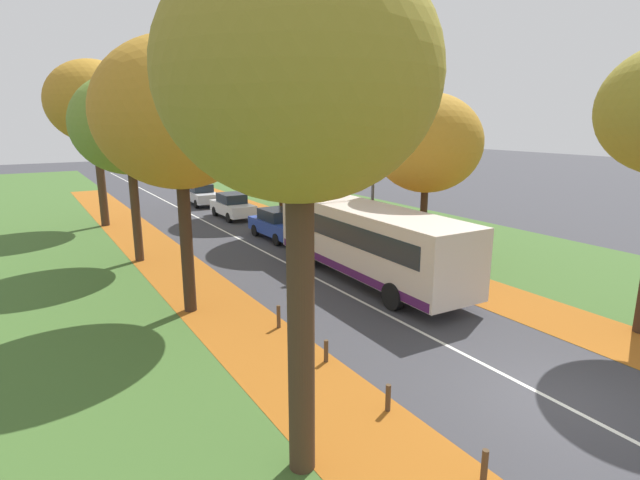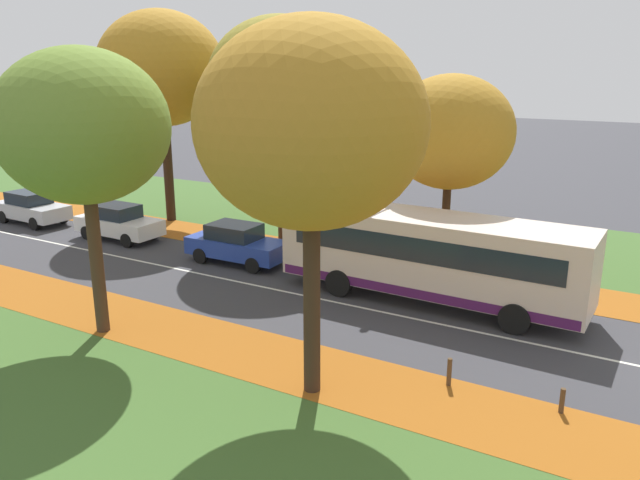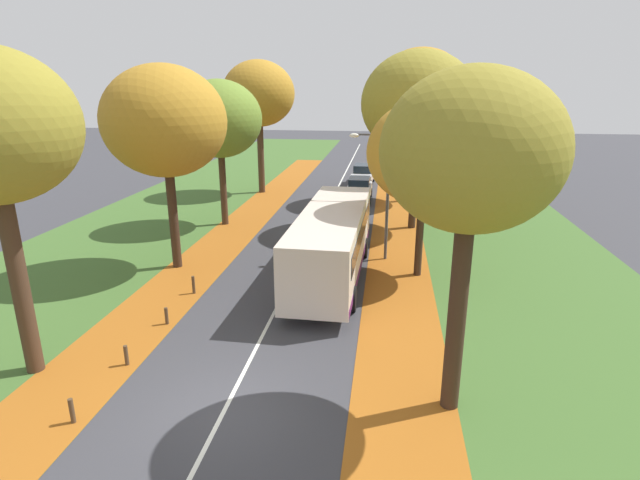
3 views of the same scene
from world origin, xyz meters
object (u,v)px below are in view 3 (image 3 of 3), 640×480
bollard_second (126,355)px  car_blue_lead (350,213)px  tree_left_far (259,94)px  bollard_nearest (72,411)px  streetlamp_right (381,182)px  car_silver_third_in_line (363,174)px  tree_left_mid (219,119)px  tree_right_far (420,91)px  car_white_following (359,189)px  tree_right_near (425,153)px  tree_right_nearest (472,154)px  bollard_third (166,316)px  tree_right_mid (419,104)px  bus (332,240)px  tree_left_near (165,122)px  bollard_fourth (193,285)px

bollard_second → car_blue_lead: 17.12m
tree_left_far → bollard_nearest: tree_left_far is taller
streetlamp_right → car_silver_third_in_line: (-1.75, 18.70, -2.92)m
tree_left_mid → tree_right_far: bearing=34.7°
car_white_following → tree_left_mid: bearing=-135.4°
tree_right_near → tree_left_mid: bearing=147.9°
tree_right_nearest → tree_left_far: bearing=114.1°
tree_right_near → bollard_third: bearing=-146.2°
tree_left_far → bollard_third: tree_left_far is taller
tree_right_near → car_silver_third_in_line: tree_right_near is taller
tree_right_nearest → tree_right_near: 9.50m
tree_right_nearest → car_blue_lead: tree_right_nearest is taller
bollard_third → tree_right_far: bearing=65.7°
bollard_second → car_silver_third_in_line: bearing=79.4°
bollard_second → tree_right_mid: bearing=61.0°
streetlamp_right → bollard_second: bearing=-124.3°
bollard_nearest → streetlamp_right: 15.54m
bollard_second → streetlamp_right: bearing=55.7°
bollard_second → car_silver_third_in_line: 29.84m
tree_left_mid → tree_right_far: 14.14m
bollard_nearest → tree_left_mid: bearing=96.4°
bollard_third → car_silver_third_in_line: bearing=78.4°
tree_right_nearest → bollard_second: size_ratio=13.20×
bollard_nearest → bollard_third: size_ratio=1.08×
bus → car_blue_lead: (0.13, 8.31, -0.89)m
tree_right_mid → bollard_third: tree_right_mid is taller
bollard_second → tree_left_mid: bearing=97.4°
tree_left_near → tree_right_nearest: 14.44m
bollard_second → car_white_following: bearing=76.5°
streetlamp_right → car_white_following: 12.95m
tree_right_near → bollard_third: 11.91m
tree_right_nearest → tree_right_far: 24.37m
tree_left_near → bollard_third: size_ratio=14.19×
car_white_following → car_blue_lead: bearing=-91.0°
tree_left_far → bollard_third: 23.41m
tree_right_near → bollard_second: size_ratio=11.67×
bollard_second → bus: (5.31, 7.91, 1.38)m
tree_left_far → car_blue_lead: bearing=-49.1°
tree_left_near → tree_right_mid: size_ratio=0.90×
tree_right_near → car_blue_lead: (-3.57, 7.52, -4.55)m
tree_right_nearest → bollard_third: (-9.32, 3.41, -6.27)m
tree_right_nearest → bollard_fourth: 12.80m
bollard_third → car_white_following: 21.17m
bollard_fourth → bus: bus is taller
bollard_fourth → streetlamp_right: size_ratio=0.12×
streetlamp_right → bollard_nearest: bearing=-118.5°
bollard_fourth → tree_right_mid: bearing=50.4°
streetlamp_right → tree_right_near: bearing=-47.6°
tree_left_near → bus: (7.23, -0.37, -4.83)m
bollard_fourth → bus: size_ratio=0.07×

